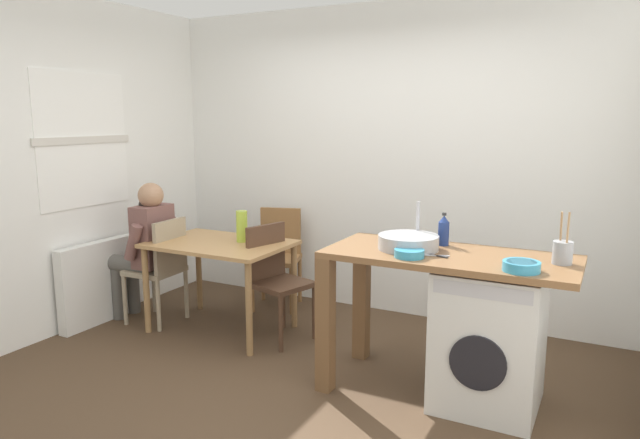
% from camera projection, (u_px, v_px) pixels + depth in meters
% --- Properties ---
extents(ground_plane, '(5.46, 5.46, 0.00)m').
position_uv_depth(ground_plane, '(286.00, 385.00, 3.79)').
color(ground_plane, '#4C3826').
extents(wall_back, '(4.60, 0.10, 2.70)m').
position_uv_depth(wall_back, '(386.00, 161.00, 5.08)').
color(wall_back, white).
rests_on(wall_back, ground_plane).
extents(wall_window_side, '(0.12, 3.80, 2.70)m').
position_uv_depth(wall_window_side, '(49.00, 167.00, 4.53)').
color(wall_window_side, white).
rests_on(wall_window_side, ground_plane).
extents(radiator, '(0.10, 0.80, 0.70)m').
position_uv_depth(radiator, '(100.00, 282.00, 4.90)').
color(radiator, white).
rests_on(radiator, ground_plane).
extents(dining_table, '(1.10, 0.76, 0.74)m').
position_uv_depth(dining_table, '(220.00, 254.00, 4.67)').
color(dining_table, tan).
rests_on(dining_table, ground_plane).
extents(chair_person_seat, '(0.41, 0.41, 0.90)m').
position_uv_depth(chair_person_seat, '(161.00, 265.00, 4.85)').
color(chair_person_seat, gray).
rests_on(chair_person_seat, ground_plane).
extents(chair_opposite, '(0.50, 0.50, 0.90)m').
position_uv_depth(chair_opposite, '(275.00, 275.00, 4.54)').
color(chair_opposite, '#4C3323').
rests_on(chair_opposite, ground_plane).
extents(chair_spare_by_wall, '(0.50, 0.50, 0.90)m').
position_uv_depth(chair_spare_by_wall, '(278.00, 251.00, 5.33)').
color(chair_spare_by_wall, olive).
rests_on(chair_spare_by_wall, ground_plane).
extents(seated_person, '(0.50, 0.52, 1.20)m').
position_uv_depth(seated_person, '(145.00, 244.00, 4.89)').
color(seated_person, '#595651').
rests_on(seated_person, ground_plane).
extents(kitchen_counter, '(1.50, 0.68, 0.92)m').
position_uv_depth(kitchen_counter, '(415.00, 275.00, 3.63)').
color(kitchen_counter, brown).
rests_on(kitchen_counter, ground_plane).
extents(washing_machine, '(0.60, 0.61, 0.86)m').
position_uv_depth(washing_machine, '(489.00, 338.00, 3.47)').
color(washing_machine, silver).
rests_on(washing_machine, ground_plane).
extents(sink_basin, '(0.38, 0.38, 0.09)m').
position_uv_depth(sink_basin, '(408.00, 242.00, 3.61)').
color(sink_basin, '#9EA0A5').
rests_on(sink_basin, kitchen_counter).
extents(tap, '(0.02, 0.02, 0.28)m').
position_uv_depth(tap, '(418.00, 223.00, 3.75)').
color(tap, '#B2B2B7').
rests_on(tap, kitchen_counter).
extents(bottle_tall_green, '(0.07, 0.07, 0.21)m').
position_uv_depth(bottle_tall_green, '(444.00, 231.00, 3.71)').
color(bottle_tall_green, navy).
rests_on(bottle_tall_green, kitchen_counter).
extents(mixing_bowl, '(0.18, 0.18, 0.05)m').
position_uv_depth(mixing_bowl, '(409.00, 253.00, 3.41)').
color(mixing_bowl, teal).
rests_on(mixing_bowl, kitchen_counter).
extents(utensil_crock, '(0.11, 0.11, 0.30)m').
position_uv_depth(utensil_crock, '(563.00, 252.00, 3.25)').
color(utensil_crock, gray).
rests_on(utensil_crock, kitchen_counter).
extents(colander, '(0.20, 0.20, 0.06)m').
position_uv_depth(colander, '(521.00, 266.00, 3.10)').
color(colander, teal).
rests_on(colander, kitchen_counter).
extents(vase, '(0.09, 0.09, 0.25)m').
position_uv_depth(vase, '(242.00, 226.00, 4.65)').
color(vase, '#A8C63D').
rests_on(vase, dining_table).
extents(scissors, '(0.15, 0.06, 0.01)m').
position_uv_depth(scissors, '(437.00, 256.00, 3.44)').
color(scissors, '#B2B2B7').
rests_on(scissors, kitchen_counter).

